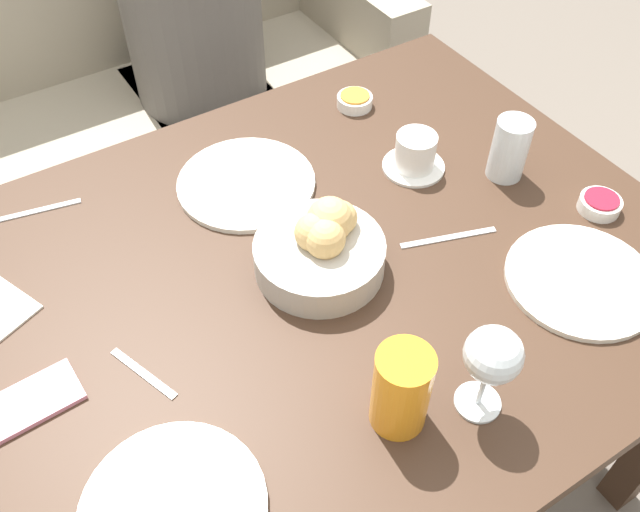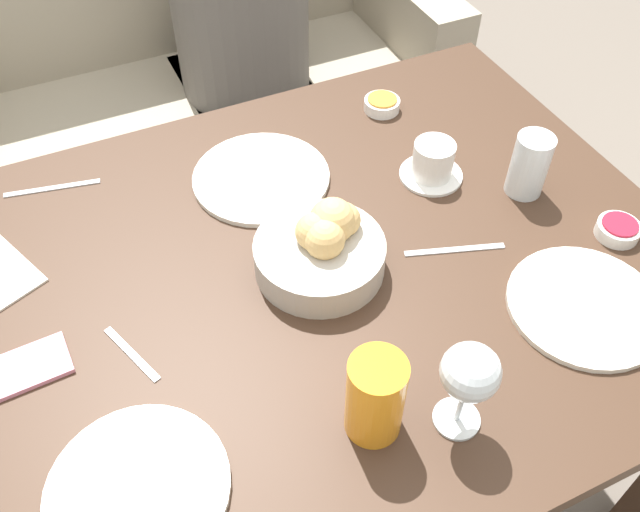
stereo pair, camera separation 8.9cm
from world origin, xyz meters
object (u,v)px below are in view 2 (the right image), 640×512
Objects in this scene: plate_near_left at (138,489)px; jam_bowl_berry at (618,229)px; knife_silver at (52,188)px; wine_glass at (470,375)px; spoon_coffee at (132,354)px; plate_far_center at (261,177)px; fork_silver at (455,250)px; cell_phone at (15,372)px; plate_near_right at (585,306)px; jam_bowl_honey at (382,104)px; seated_person at (245,59)px; bread_basket at (323,248)px; couch at (191,96)px; juice_glass at (375,397)px; coffee_cup at (433,162)px; water_tumbler at (529,165)px.

plate_near_left is 0.85m from jam_bowl_berry.
wine_glass is at bearing -59.52° from knife_silver.
plate_far_center is at bearing 41.57° from spoon_coffee.
wine_glass is 0.96× the size of fork_silver.
spoon_coffee is at bearing -84.38° from knife_silver.
plate_far_center is at bearing 96.04° from wine_glass.
plate_near_right is at bearing -16.87° from cell_phone.
knife_silver is at bearing 176.58° from jam_bowl_honey.
fork_silver is (-0.08, -0.39, -0.01)m from jam_bowl_honey.
seated_person is 1.19m from jam_bowl_berry.
jam_bowl_honey is at bearing 17.73° from plate_far_center.
bread_basket is 1.35× the size of cell_phone.
jam_bowl_honey is at bearing -75.62° from couch.
jam_bowl_berry is 0.28m from fork_silver.
bread_basket is 0.29m from juice_glass.
bread_basket reaches higher than plate_far_center.
wine_glass is at bearing -117.15° from coffee_cup.
juice_glass is 0.51m from cell_phone.
plate_far_center is at bearing 125.22° from plate_near_right.
plate_near_left is 0.93× the size of plate_far_center.
plate_near_left reaches higher than fork_silver.
plate_near_left is (-0.37, -0.24, -0.04)m from bread_basket.
fork_silver is 0.53m from spoon_coffee.
couch is at bearing 100.14° from plate_near_right.
bread_basket is 0.48m from cell_phone.
plate_far_center is 0.32m from jam_bowl_honey.
wine_glass is at bearing -91.26° from couch.
bread_basket is 1.25× the size of knife_silver.
jam_bowl_berry is 0.81m from spoon_coffee.
seated_person is 4.88× the size of plate_near_right.
bread_basket is 2.89× the size of jam_bowl_honey.
wine_glass is at bearing -22.09° from juice_glass.
knife_silver is (-0.35, 0.13, -0.00)m from plate_far_center.
wine_glass is 2.16× the size of jam_bowl_honey.
water_tumbler is at bearing -25.06° from knife_silver.
jam_bowl_honey is at bearing 49.16° from bread_basket.
seated_person is 10.01× the size of water_tumbler.
seated_person is (0.14, -0.15, 0.18)m from couch.
jam_bowl_berry is at bearing -17.58° from fork_silver.
jam_bowl_berry is (0.49, -0.38, 0.01)m from plate_far_center.
water_tumbler is (0.77, 0.25, 0.05)m from plate_near_left.
coffee_cup reaches higher than fork_silver.
fork_silver is at bearing -2.40° from spoon_coffee.
fork_silver is at bearing -158.62° from water_tumbler.
fork_silver is (0.13, -1.21, 0.42)m from couch.
water_tumbler reaches higher than knife_silver.
wine_glass reaches higher than cell_phone.
juice_glass is 0.36m from fork_silver.
jam_bowl_honey is at bearing -3.42° from knife_silver.
spoon_coffee is at bearing 177.60° from fork_silver.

